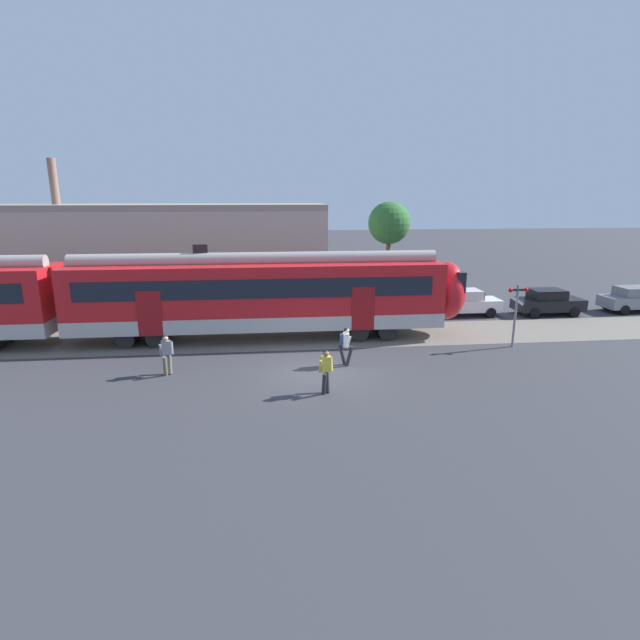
{
  "coord_description": "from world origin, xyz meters",
  "views": [
    {
      "loc": [
        -1.85,
        -19.09,
        7.1
      ],
      "look_at": [
        0.4,
        2.35,
        1.6
      ],
      "focal_mm": 28.0,
      "sensor_mm": 36.0,
      "label": 1
    }
  ],
  "objects_px": {
    "pedestrian_grey": "(166,351)",
    "parked_car_black": "(548,302)",
    "commuter_train": "(79,298)",
    "pedestrian_yellow": "(326,368)",
    "parked_car_white": "(465,302)",
    "parked_car_grey": "(634,299)",
    "crossing_signal": "(516,306)",
    "pedestrian_white": "(345,343)"
  },
  "relations": [
    {
      "from": "pedestrian_white",
      "to": "parked_car_grey",
      "type": "height_order",
      "value": "pedestrian_white"
    },
    {
      "from": "pedestrian_yellow",
      "to": "crossing_signal",
      "type": "relative_size",
      "value": 0.56
    },
    {
      "from": "parked_car_black",
      "to": "crossing_signal",
      "type": "height_order",
      "value": "crossing_signal"
    },
    {
      "from": "parked_car_black",
      "to": "parked_car_grey",
      "type": "xyz_separation_m",
      "value": [
        5.74,
        0.24,
        0.0
      ]
    },
    {
      "from": "parked_car_white",
      "to": "parked_car_grey",
      "type": "xyz_separation_m",
      "value": [
        10.71,
        -0.15,
        0.0
      ]
    },
    {
      "from": "pedestrian_grey",
      "to": "parked_car_grey",
      "type": "distance_m",
      "value": 27.76
    },
    {
      "from": "pedestrian_grey",
      "to": "crossing_signal",
      "type": "height_order",
      "value": "crossing_signal"
    },
    {
      "from": "parked_car_white",
      "to": "parked_car_black",
      "type": "distance_m",
      "value": 4.99
    },
    {
      "from": "pedestrian_yellow",
      "to": "pedestrian_white",
      "type": "bearing_deg",
      "value": 68.13
    },
    {
      "from": "commuter_train",
      "to": "pedestrian_yellow",
      "type": "relative_size",
      "value": 22.83
    },
    {
      "from": "pedestrian_white",
      "to": "parked_car_white",
      "type": "bearing_deg",
      "value": 43.83
    },
    {
      "from": "parked_car_white",
      "to": "crossing_signal",
      "type": "height_order",
      "value": "crossing_signal"
    },
    {
      "from": "parked_car_grey",
      "to": "crossing_signal",
      "type": "distance_m",
      "value": 12.59
    },
    {
      "from": "parked_car_white",
      "to": "parked_car_grey",
      "type": "distance_m",
      "value": 10.71
    },
    {
      "from": "commuter_train",
      "to": "parked_car_black",
      "type": "bearing_deg",
      "value": 7.3
    },
    {
      "from": "commuter_train",
      "to": "parked_car_grey",
      "type": "distance_m",
      "value": 31.6
    },
    {
      "from": "pedestrian_yellow",
      "to": "parked_car_white",
      "type": "bearing_deg",
      "value": 48.91
    },
    {
      "from": "parked_car_grey",
      "to": "pedestrian_grey",
      "type": "bearing_deg",
      "value": -162.45
    },
    {
      "from": "pedestrian_yellow",
      "to": "crossing_signal",
      "type": "height_order",
      "value": "crossing_signal"
    },
    {
      "from": "pedestrian_grey",
      "to": "parked_car_black",
      "type": "relative_size",
      "value": 0.42
    },
    {
      "from": "pedestrian_yellow",
      "to": "parked_car_white",
      "type": "height_order",
      "value": "pedestrian_yellow"
    },
    {
      "from": "pedestrian_grey",
      "to": "pedestrian_white",
      "type": "xyz_separation_m",
      "value": [
        7.27,
        0.37,
        0.0
      ]
    },
    {
      "from": "parked_car_white",
      "to": "crossing_signal",
      "type": "distance_m",
      "value": 6.49
    },
    {
      "from": "parked_car_white",
      "to": "crossing_signal",
      "type": "xyz_separation_m",
      "value": [
        -0.17,
        -6.37,
        1.23
      ]
    },
    {
      "from": "pedestrian_yellow",
      "to": "parked_car_grey",
      "type": "height_order",
      "value": "pedestrian_yellow"
    },
    {
      "from": "pedestrian_white",
      "to": "parked_car_black",
      "type": "relative_size",
      "value": 0.42
    },
    {
      "from": "parked_car_white",
      "to": "parked_car_black",
      "type": "relative_size",
      "value": 1.0
    },
    {
      "from": "parked_car_grey",
      "to": "crossing_signal",
      "type": "xyz_separation_m",
      "value": [
        -10.88,
        -6.22,
        1.23
      ]
    },
    {
      "from": "pedestrian_grey",
      "to": "crossing_signal",
      "type": "distance_m",
      "value": 15.77
    },
    {
      "from": "pedestrian_grey",
      "to": "pedestrian_yellow",
      "type": "height_order",
      "value": "same"
    },
    {
      "from": "pedestrian_yellow",
      "to": "parked_car_white",
      "type": "distance_m",
      "value": 14.71
    },
    {
      "from": "commuter_train",
      "to": "parked_car_white",
      "type": "xyz_separation_m",
      "value": [
        20.65,
        3.67,
        -1.47
      ]
    },
    {
      "from": "crossing_signal",
      "to": "pedestrian_yellow",
      "type": "bearing_deg",
      "value": -153.6
    },
    {
      "from": "commuter_train",
      "to": "crossing_signal",
      "type": "xyz_separation_m",
      "value": [
        20.49,
        -2.7,
        -0.24
      ]
    },
    {
      "from": "commuter_train",
      "to": "crossing_signal",
      "type": "relative_size",
      "value": 12.68
    },
    {
      "from": "pedestrian_white",
      "to": "crossing_signal",
      "type": "xyz_separation_m",
      "value": [
        8.32,
        1.78,
        1.02
      ]
    },
    {
      "from": "commuter_train",
      "to": "parked_car_white",
      "type": "distance_m",
      "value": 21.03
    },
    {
      "from": "pedestrian_grey",
      "to": "pedestrian_white",
      "type": "distance_m",
      "value": 7.28
    },
    {
      "from": "pedestrian_yellow",
      "to": "crossing_signal",
      "type": "xyz_separation_m",
      "value": [
        9.5,
        4.72,
        1.02
      ]
    },
    {
      "from": "pedestrian_white",
      "to": "parked_car_white",
      "type": "xyz_separation_m",
      "value": [
        8.49,
        8.15,
        -0.21
      ]
    },
    {
      "from": "commuter_train",
      "to": "pedestrian_white",
      "type": "distance_m",
      "value": 13.03
    },
    {
      "from": "pedestrian_yellow",
      "to": "parked_car_black",
      "type": "distance_m",
      "value": 18.14
    }
  ]
}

